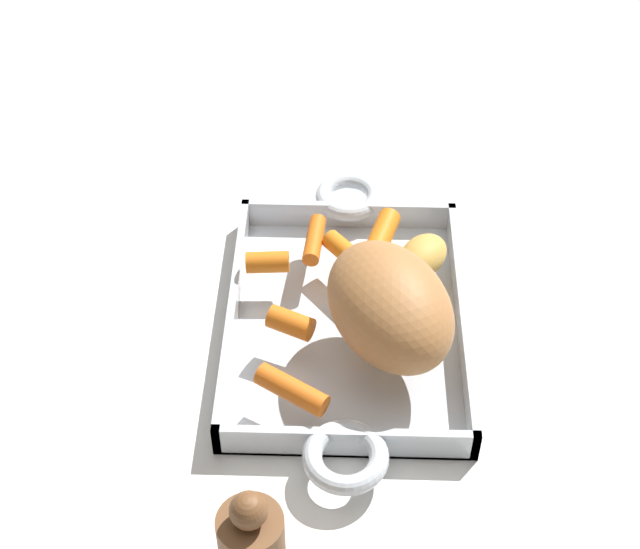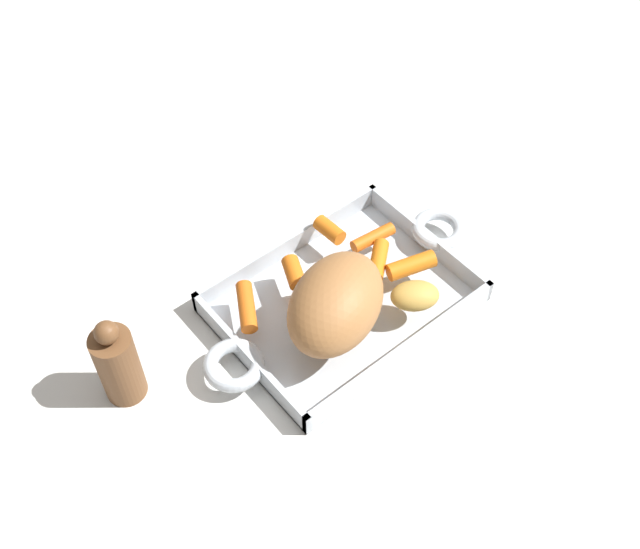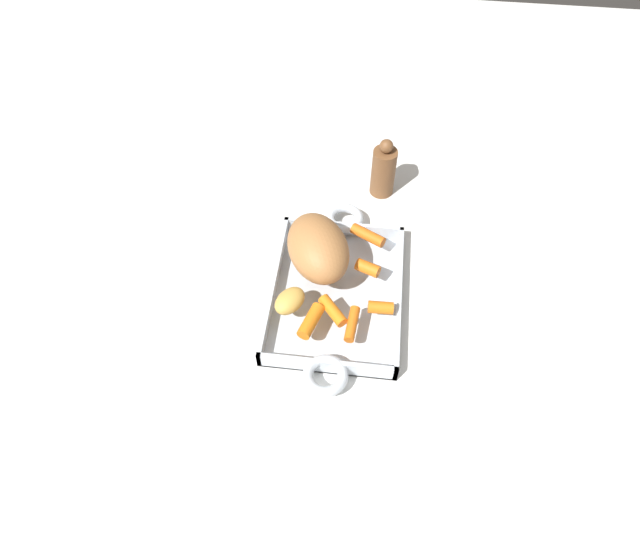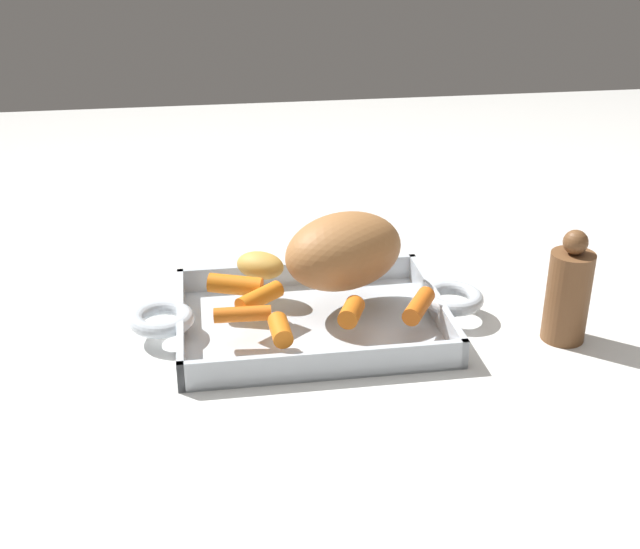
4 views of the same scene
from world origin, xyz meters
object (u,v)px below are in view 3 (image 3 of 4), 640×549
at_px(baby_carrot_center_right, 368,268).
at_px(pepper_mill, 384,170).
at_px(pork_roast, 318,248).
at_px(baby_carrot_long, 368,235).
at_px(potato_whole, 290,301).
at_px(baby_carrot_southeast, 381,308).
at_px(baby_carrot_northwest, 352,324).
at_px(baby_carrot_center_left, 332,310).
at_px(baby_carrot_northeast, 311,321).
at_px(roasting_dish, 336,293).

relative_size(baby_carrot_center_right, pepper_mill, 0.32).
bearing_deg(pork_roast, baby_carrot_long, -50.47).
bearing_deg(potato_whole, baby_carrot_southeast, -87.04).
bearing_deg(baby_carrot_southeast, baby_carrot_center_right, 18.43).
bearing_deg(baby_carrot_long, baby_carrot_southeast, -168.64).
relative_size(pork_roast, potato_whole, 2.47).
relative_size(baby_carrot_center_right, baby_carrot_northwest, 0.67).
relative_size(baby_carrot_center_right, potato_whole, 0.70).
distance_m(pork_roast, baby_carrot_center_right, 0.10).
height_order(baby_carrot_center_left, baby_carrot_long, baby_carrot_long).
height_order(baby_carrot_northwest, potato_whole, potato_whole).
bearing_deg(baby_carrot_northeast, potato_whole, 50.74).
bearing_deg(roasting_dish, baby_carrot_northeast, 158.23).
distance_m(baby_carrot_northwest, pepper_mill, 0.37).
relative_size(baby_carrot_center_left, baby_carrot_southeast, 1.40).
height_order(baby_carrot_southeast, baby_carrot_northwest, baby_carrot_southeast).
height_order(baby_carrot_southeast, baby_carrot_northeast, baby_carrot_northeast).
distance_m(pork_roast, baby_carrot_northeast, 0.14).
relative_size(baby_carrot_southeast, potato_whole, 0.70).
xyz_separation_m(baby_carrot_center_right, pepper_mill, (0.25, -0.02, 0.01)).
xyz_separation_m(roasting_dish, pepper_mill, (0.29, -0.07, 0.05)).
relative_size(pork_roast, baby_carrot_long, 2.25).
bearing_deg(baby_carrot_center_right, pepper_mill, -3.52).
xyz_separation_m(baby_carrot_center_left, baby_carrot_center_right, (0.10, -0.06, 0.00)).
bearing_deg(pepper_mill, baby_carrot_center_right, 176.48).
bearing_deg(pepper_mill, baby_carrot_center_left, 168.52).
bearing_deg(baby_carrot_center_right, baby_carrot_northeast, 144.77).
bearing_deg(baby_carrot_long, roasting_dish, 157.52).
bearing_deg(baby_carrot_northwest, baby_carrot_long, -3.86).
bearing_deg(potato_whole, baby_carrot_center_right, -54.77).
bearing_deg(potato_whole, baby_carrot_long, -36.08).
relative_size(potato_whole, pepper_mill, 0.46).
distance_m(baby_carrot_southeast, pepper_mill, 0.33).
bearing_deg(baby_carrot_long, baby_carrot_northwest, 176.14).
xyz_separation_m(baby_carrot_southeast, pepper_mill, (0.33, 0.01, 0.01)).
height_order(roasting_dish, pepper_mill, pepper_mill).
bearing_deg(pepper_mill, baby_carrot_northwest, 174.78).
bearing_deg(pepper_mill, baby_carrot_southeast, -177.86).
height_order(baby_carrot_center_left, pepper_mill, pepper_mill).
xyz_separation_m(roasting_dish, baby_carrot_northwest, (-0.08, -0.04, 0.03)).
height_order(baby_carrot_long, pepper_mill, pepper_mill).
bearing_deg(baby_carrot_center_left, pepper_mill, -11.48).
xyz_separation_m(pork_roast, baby_carrot_northwest, (-0.13, -0.07, -0.04)).
bearing_deg(baby_carrot_northeast, roasting_dish, -21.77).
relative_size(baby_carrot_center_left, baby_carrot_northeast, 0.95).
relative_size(baby_carrot_northwest, pepper_mill, 0.47).
relative_size(baby_carrot_center_left, baby_carrot_long, 0.89).
xyz_separation_m(pork_roast, baby_carrot_southeast, (-0.09, -0.12, -0.03)).
bearing_deg(baby_carrot_northwest, baby_carrot_southeast, -50.84).
height_order(baby_carrot_northwest, baby_carrot_northeast, baby_carrot_northeast).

